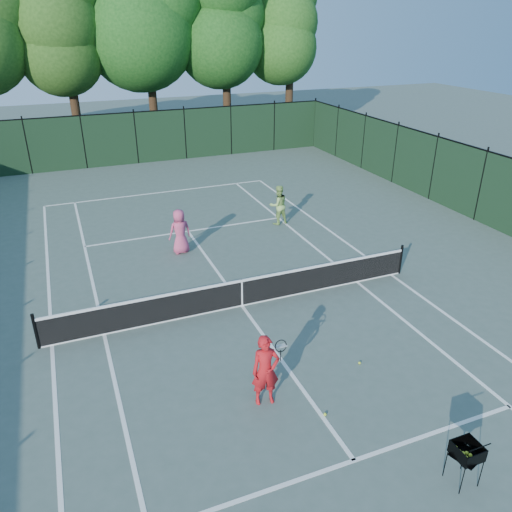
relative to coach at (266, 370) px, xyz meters
name	(u,v)px	position (x,y,z in m)	size (l,w,h in m)	color
ground	(242,306)	(0.98, 4.15, -0.88)	(90.00, 90.00, 0.00)	#4B5B52
sideline_doubles_left	(52,345)	(-4.51, 4.15, -0.87)	(0.10, 23.77, 0.01)	white
sideline_doubles_right	(391,275)	(6.46, 4.15, -0.87)	(0.10, 23.77, 0.01)	white
sideline_singles_left	(104,334)	(-3.14, 4.15, -0.87)	(0.10, 23.77, 0.01)	white
sideline_singles_right	(357,282)	(5.09, 4.15, -0.87)	(0.10, 23.77, 0.01)	white
baseline_far	(160,192)	(0.98, 16.04, -0.87)	(10.97, 0.10, 0.01)	white
service_line_near	(354,460)	(0.98, -2.25, -0.87)	(8.23, 0.10, 0.01)	white
service_line_far	(188,231)	(0.98, 10.55, -0.87)	(8.23, 0.10, 0.01)	white
center_service_line	(242,306)	(0.98, 4.15, -0.87)	(0.10, 12.80, 0.01)	white
tennis_net	(242,292)	(0.98, 4.15, -0.40)	(11.69, 0.09, 1.06)	black
fence_far	(136,138)	(0.98, 22.15, 0.62)	(24.00, 0.05, 3.00)	black
tree_2	(62,23)	(-2.02, 25.95, 6.85)	(6.00, 6.00, 12.40)	black
tree_3	(144,0)	(2.98, 26.45, 8.13)	(7.00, 7.00, 14.45)	black
tree_4	(225,15)	(7.98, 25.75, 7.26)	(6.20, 6.20, 12.97)	black
tree_5	(291,23)	(12.98, 26.25, 6.83)	(5.80, 5.80, 12.23)	black
coach	(266,370)	(0.00, 0.00, 0.00)	(0.99, 0.59, 1.75)	red
player_pink	(180,231)	(0.21, 8.65, -0.03)	(0.89, 0.63, 1.70)	#C7466F
player_green	(278,205)	(4.79, 9.95, -0.03)	(0.88, 0.72, 1.69)	#92BD5E
ball_hopper	(467,451)	(2.59, -3.42, -0.10)	(0.60, 0.60, 0.92)	black
loose_ball_near_cart	(325,414)	(1.05, -0.93, -0.84)	(0.07, 0.07, 0.07)	#B3D42B
loose_ball_midcourt	(360,363)	(2.76, 0.36, -0.84)	(0.07, 0.07, 0.07)	#B8D22B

